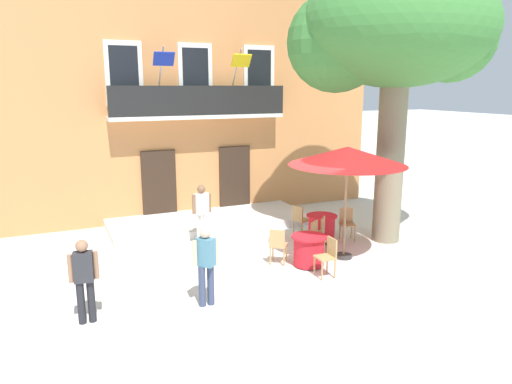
# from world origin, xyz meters

# --- Properties ---
(ground_plane) EXTENTS (120.00, 120.00, 0.00)m
(ground_plane) POSITION_xyz_m (0.00, 0.00, 0.00)
(ground_plane) COLOR silver
(building_facade) EXTENTS (13.00, 5.09, 7.50)m
(building_facade) POSITION_xyz_m (-0.28, 6.99, 3.75)
(building_facade) COLOR #CC844C
(building_facade) RESTS_ON ground
(entrance_step_platform) EXTENTS (6.17, 2.41, 0.25)m
(entrance_step_platform) POSITION_xyz_m (-0.28, 3.79, 0.12)
(entrance_step_platform) COLOR silver
(entrance_step_platform) RESTS_ON ground
(plane_tree) EXTENTS (5.36, 4.70, 7.37)m
(plane_tree) POSITION_xyz_m (3.75, 0.45, 5.62)
(plane_tree) COLOR #7F755B
(plane_tree) RESTS_ON ground
(cafe_table_near_tree) EXTENTS (0.86, 0.86, 0.76)m
(cafe_table_near_tree) POSITION_xyz_m (0.82, -0.45, 0.39)
(cafe_table_near_tree) COLOR red
(cafe_table_near_tree) RESTS_ON ground
(cafe_chair_near_tree_0) EXTENTS (0.56, 0.56, 0.91)m
(cafe_chair_near_tree_0) POSITION_xyz_m (1.38, 0.06, 0.53)
(cafe_chair_near_tree_0) COLOR tan
(cafe_chair_near_tree_0) RESTS_ON ground
(cafe_chair_near_tree_1) EXTENTS (0.56, 0.56, 0.91)m
(cafe_chair_near_tree_1) POSITION_xyz_m (0.18, -0.06, 0.53)
(cafe_chair_near_tree_1) COLOR tan
(cafe_chair_near_tree_1) RESTS_ON ground
(cafe_chair_near_tree_2) EXTENTS (0.41, 0.41, 0.91)m
(cafe_chair_near_tree_2) POSITION_xyz_m (0.89, -1.20, 0.53)
(cafe_chair_near_tree_2) COLOR tan
(cafe_chair_near_tree_2) RESTS_ON ground
(cafe_table_middle) EXTENTS (0.86, 0.86, 0.76)m
(cafe_table_middle) POSITION_xyz_m (2.10, 1.04, 0.39)
(cafe_table_middle) COLOR red
(cafe_table_middle) RESTS_ON ground
(cafe_chair_middle_0) EXTENTS (0.51, 0.51, 0.91)m
(cafe_chair_middle_0) POSITION_xyz_m (2.83, 0.87, 0.53)
(cafe_chair_middle_0) COLOR tan
(cafe_chair_middle_0) RESTS_ON ground
(cafe_chair_middle_1) EXTENTS (0.51, 0.51, 0.91)m
(cafe_chair_middle_1) POSITION_xyz_m (1.78, 1.73, 0.53)
(cafe_chair_middle_1) COLOR tan
(cafe_chair_middle_1) RESTS_ON ground
(cafe_chair_middle_2) EXTENTS (0.57, 0.57, 0.91)m
(cafe_chair_middle_2) POSITION_xyz_m (1.64, 0.44, 0.53)
(cafe_chair_middle_2) COLOR tan
(cafe_chair_middle_2) RESTS_ON ground
(cafe_umbrella) EXTENTS (2.90, 2.90, 2.85)m
(cafe_umbrella) POSITION_xyz_m (1.92, -0.32, 2.61)
(cafe_umbrella) COLOR #997A56
(cafe_umbrella) RESTS_ON ground
(pedestrian_near_entrance) EXTENTS (0.53, 0.40, 1.63)m
(pedestrian_near_entrance) POSITION_xyz_m (-2.12, -1.49, 0.92)
(pedestrian_near_entrance) COLOR #384260
(pedestrian_near_entrance) RESTS_ON ground
(pedestrian_mid_plaza) EXTENTS (0.53, 0.33, 1.70)m
(pedestrian_mid_plaza) POSITION_xyz_m (-1.09, 2.03, 0.97)
(pedestrian_mid_plaza) COLOR silver
(pedestrian_mid_plaza) RESTS_ON ground
(pedestrian_by_tree) EXTENTS (0.53, 0.27, 1.60)m
(pedestrian_by_tree) POSITION_xyz_m (-4.36, -1.28, 0.90)
(pedestrian_by_tree) COLOR #232328
(pedestrian_by_tree) RESTS_ON ground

